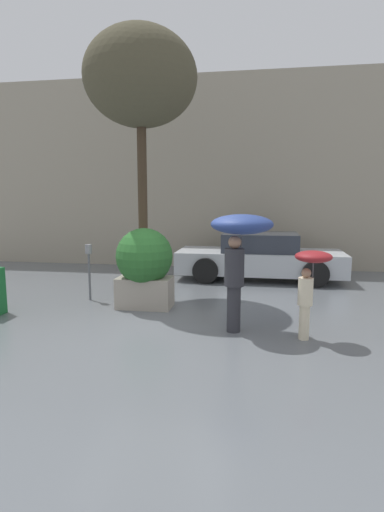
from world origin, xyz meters
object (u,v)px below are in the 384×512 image
planter_box (144,264)px  person_child (310,275)px  parked_car_near (260,257)px  street_tree (141,79)px  parking_meter (89,260)px  person_adult (240,238)px

planter_box → person_child: 3.37m
parked_car_near → street_tree: size_ratio=0.77×
parked_car_near → parking_meter: size_ratio=3.65×
person_adult → parked_car_near: 4.59m
parking_meter → street_tree: bearing=30.0°
person_child → street_tree: (-3.35, 2.38, 3.69)m
street_tree → parking_meter: size_ratio=4.72×
person_child → parked_car_near: person_child is taller
person_child → person_adult: bearing=154.3°
parked_car_near → street_tree: (-2.62, -2.35, 4.13)m
planter_box → person_adult: (1.96, -1.15, 0.67)m
planter_box → parked_car_near: planter_box is taller
parked_car_near → person_adult: bearing=175.8°
person_child → street_tree: size_ratio=0.24×
person_adult → parked_car_near: bearing=42.3°
person_adult → street_tree: (-2.25, 2.12, 3.16)m
parked_car_near → person_child: bearing=-170.7°
street_tree → person_adult: bearing=-43.3°
person_child → street_tree: street_tree is taller
parking_meter → parked_car_near: bearing=38.9°
person_adult → person_child: bearing=-56.2°
parked_car_near → street_tree: street_tree is taller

